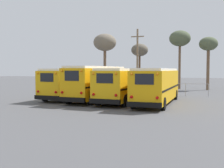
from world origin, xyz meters
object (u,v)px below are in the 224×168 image
school_bus_1 (97,82)px  bare_tree_2 (208,46)px  school_bus_3 (157,84)px  bare_tree_1 (180,39)px  school_bus_0 (75,82)px  school_bus_2 (126,84)px  bare_tree_3 (105,43)px  utility_pole (137,59)px  bare_tree_0 (140,51)px

school_bus_1 → bare_tree_2: 21.18m
school_bus_3 → bare_tree_1: (-0.48, 19.30, 5.84)m
school_bus_3 → bare_tree_1: size_ratio=1.20×
bare_tree_2 → school_bus_1: bearing=-117.4°
school_bus_0 → school_bus_2: 5.98m
bare_tree_3 → utility_pole: bearing=-24.6°
school_bus_0 → bare_tree_0: (2.06, 18.09, 4.32)m
school_bus_0 → utility_pole: size_ratio=1.15×
school_bus_1 → school_bus_2: school_bus_1 is taller
school_bus_0 → school_bus_3: (8.83, -1.41, 0.02)m
school_bus_0 → bare_tree_2: 21.91m
school_bus_3 → utility_pole: 13.89m
school_bus_2 → bare_tree_3: bearing=118.5°
bare_tree_2 → bare_tree_3: bare_tree_3 is taller
school_bus_0 → bare_tree_1: bearing=65.0°
school_bus_1 → bare_tree_3: bare_tree_3 is taller
school_bus_0 → bare_tree_3: bare_tree_3 is taller
utility_pole → bare_tree_3: size_ratio=1.01×
school_bus_3 → school_bus_1: bearing=175.6°
school_bus_1 → school_bus_2: size_ratio=0.98×
bare_tree_0 → bare_tree_2: bare_tree_2 is taller
bare_tree_0 → bare_tree_3: size_ratio=0.85×
bare_tree_0 → bare_tree_1: bearing=-1.8°
school_bus_3 → bare_tree_2: bare_tree_2 is taller
utility_pole → bare_tree_3: utility_pole is taller
bare_tree_0 → school_bus_3: bearing=-70.9°
school_bus_1 → bare_tree_3: size_ratio=1.16×
school_bus_2 → school_bus_1: bearing=177.3°
school_bus_3 → bare_tree_0: bearing=109.1°
school_bus_0 → bare_tree_1: (8.35, 17.89, 5.86)m
school_bus_2 → utility_pole: utility_pole is taller
school_bus_0 → bare_tree_2: bearing=54.4°
school_bus_1 → bare_tree_0: 19.52m
school_bus_1 → utility_pole: (0.65, 12.12, 2.60)m
school_bus_2 → bare_tree_1: (2.46, 18.99, 5.83)m
utility_pole → bare_tree_3: 6.84m
bare_tree_3 → bare_tree_0: bearing=45.1°
bare_tree_0 → bare_tree_2: (10.39, -0.69, 0.43)m
school_bus_2 → utility_pole: (-2.29, 12.26, 2.71)m
utility_pole → bare_tree_1: (4.76, 6.73, 3.12)m
school_bus_0 → school_bus_3: size_ratio=0.91×
school_bus_0 → bare_tree_3: 14.94m
school_bus_1 → school_bus_0: bearing=162.1°
school_bus_3 → utility_pole: (-5.24, 12.58, 2.72)m
school_bus_3 → bare_tree_3: (-11.02, 15.22, 5.24)m
bare_tree_3 → school_bus_3: bearing=-54.1°
school_bus_2 → bare_tree_2: bearing=70.5°
school_bus_2 → bare_tree_0: size_ratio=1.40×
bare_tree_1 → bare_tree_3: 11.32m
school_bus_3 → bare_tree_3: bearing=125.9°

